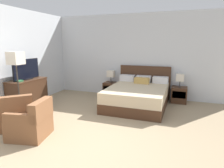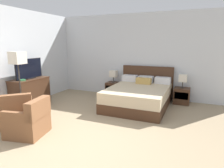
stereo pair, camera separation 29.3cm
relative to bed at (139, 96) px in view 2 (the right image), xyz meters
The scene contains 14 objects.
ground_plane 2.87m from the bed, 100.41° to the right, with size 11.57×11.57×0.00m, color #998466.
wall_back 1.61m from the bed, 115.56° to the left, with size 6.62×0.06×2.79m, color silver.
wall_left 3.63m from the bed, 160.09° to the right, with size 0.06×5.66×2.79m, color silver.
bed is the anchor object (origin of this frame).
nightstand_left 1.37m from the bed, 145.78° to the left, with size 0.46×0.43×0.49m.
nightstand_right 1.37m from the bed, 34.22° to the left, with size 0.46×0.43×0.49m.
table_lamp_left 1.45m from the bed, 145.73° to the left, with size 0.23×0.23×0.41m.
table_lamp_right 1.45m from the bed, 34.27° to the left, with size 0.23×0.23×0.41m.
dresser 3.18m from the bed, 157.07° to the right, with size 0.55×1.12×0.82m.
tv 3.26m from the bed, 157.39° to the right, with size 0.18×0.94×0.57m.
book_red_cover 3.34m from the bed, 152.10° to the right, with size 0.25×0.14×0.03m, color #2D7042.
armchair_by_window 3.25m from the bed, 131.76° to the right, with size 0.97×0.97×0.76m.
armchair_companion 3.09m from the bed, 119.13° to the right, with size 0.81×0.81×0.76m.
floor_lamp 3.38m from the bed, 145.02° to the right, with size 0.31×0.31×1.62m.
Camera 2 is at (2.03, -2.69, 1.82)m, focal length 32.00 mm.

